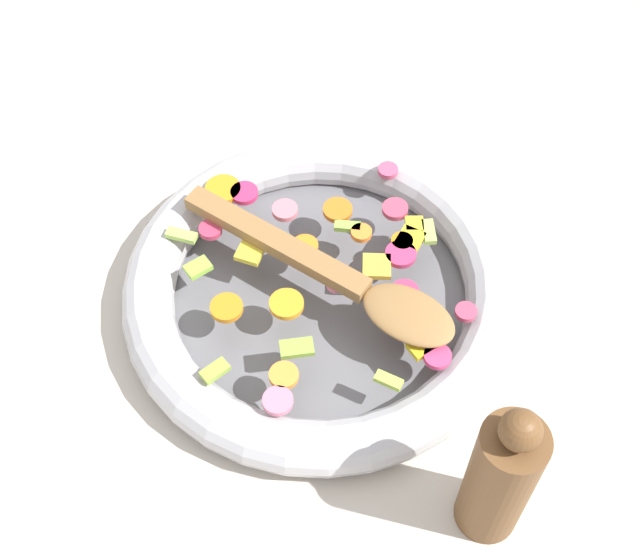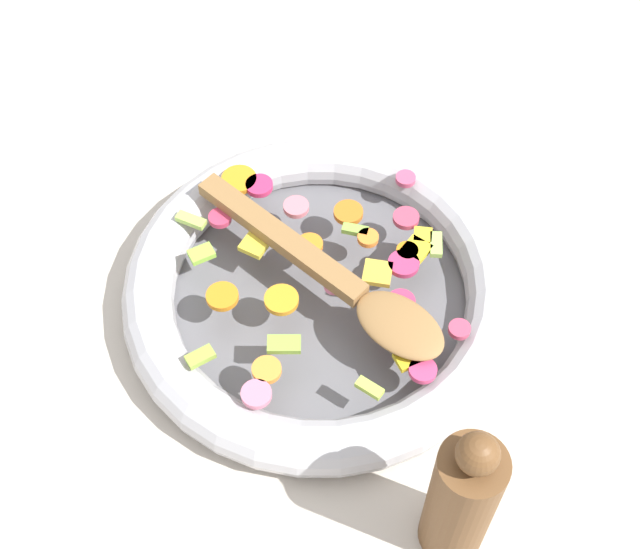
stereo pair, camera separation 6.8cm
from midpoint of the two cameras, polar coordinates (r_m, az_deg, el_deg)
ground_plane at (r=0.88m, az=2.22°, el=-2.00°), size 4.00×4.00×0.00m
skillet at (r=0.86m, az=2.27°, el=-1.20°), size 0.38×0.38×0.05m
chopped_vegetables at (r=0.84m, az=2.38°, el=0.50°), size 0.27×0.30×0.01m
wooden_spoon at (r=0.82m, az=3.79°, el=-0.65°), size 0.19×0.27×0.01m
pepper_mill at (r=0.72m, az=11.87°, el=-14.06°), size 0.05×0.05×0.18m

